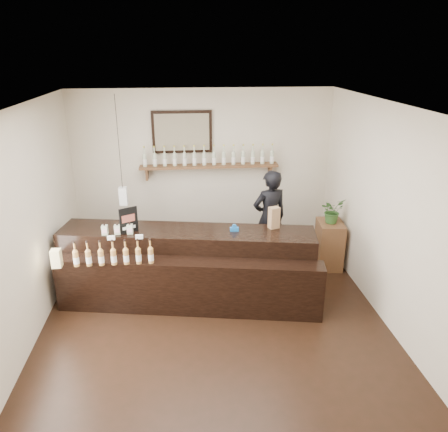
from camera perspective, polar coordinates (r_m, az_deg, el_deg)
ground at (r=6.06m, az=-1.28°, el=-13.19°), size 5.00×5.00×0.00m
room_shell at (r=5.29m, az=-1.43°, el=2.23°), size 5.00×5.00×5.00m
back_wall_decor at (r=7.56m, az=-3.80°, el=8.35°), size 2.66×0.96×1.69m
counter at (r=6.29m, az=-4.80°, el=-6.83°), size 3.67×1.57×1.18m
promo_sign at (r=6.16m, az=-12.35°, el=-0.55°), size 0.24×0.15×0.37m
paper_bag at (r=6.22m, az=6.54°, el=-0.22°), size 0.17×0.15×0.31m
tape_dispenser at (r=6.12m, az=1.36°, el=-1.64°), size 0.12×0.05×0.10m
side_cabinet at (r=7.40m, az=13.55°, el=-3.63°), size 0.44×0.57×0.78m
potted_plant at (r=7.18m, az=13.95°, el=0.67°), size 0.47×0.45×0.40m
shopkeeper at (r=7.14m, az=5.98°, el=0.51°), size 0.76×0.61×1.83m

